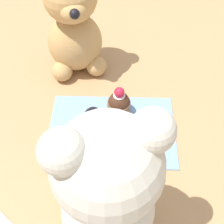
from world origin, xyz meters
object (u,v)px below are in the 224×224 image
Objects in this scene: cupcake_near_cream_bear at (100,133)px; cupcake_near_tan_bear at (119,104)px; teddy_bear_cream at (108,189)px; teddy_bear_tan at (73,25)px; teaspoon at (3,220)px.

cupcake_near_tan_bear is at bearing -115.34° from cupcake_near_cream_bear.
teddy_bear_cream is 1.15× the size of teddy_bear_tan.
teddy_bear_tan reaches higher than cupcake_near_tan_bear.
teaspoon is (0.15, 0.15, -0.03)m from cupcake_near_cream_bear.
teaspoon is at bearing 46.15° from cupcake_near_cream_bear.
cupcake_near_cream_bear is at bearing -99.31° from teddy_bear_cream.
cupcake_near_cream_bear is at bearing 64.66° from cupcake_near_tan_bear.
teddy_bear_tan is (0.08, -0.36, -0.02)m from teddy_bear_cream.
teddy_bear_tan reaches higher than teaspoon.
cupcake_near_cream_bear is (-0.06, 0.21, -0.08)m from teddy_bear_tan.
cupcake_near_tan_bear is (-0.03, -0.07, -0.00)m from cupcake_near_cream_bear.
teddy_bear_cream is 0.37m from teddy_bear_tan.
cupcake_near_tan_bear is at bearing -90.59° from teaspoon.
cupcake_near_tan_bear is (-0.10, 0.14, -0.08)m from teddy_bear_tan.
cupcake_near_tan_bear is 0.29m from teaspoon.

